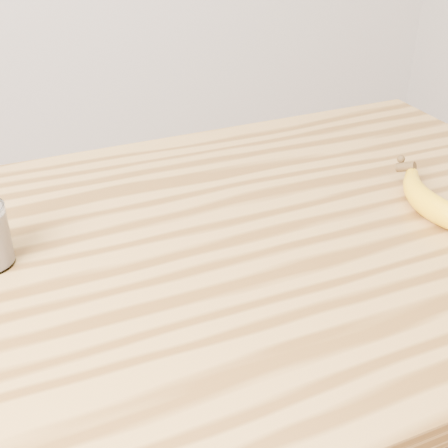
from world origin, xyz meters
name	(u,v)px	position (x,y,z in m)	size (l,w,h in m)	color
table	(233,308)	(0.00, 0.00, 0.77)	(1.20, 0.80, 0.90)	#A3783C
banana	(437,210)	(0.30, -0.08, 0.92)	(0.12, 0.33, 0.04)	#ECB012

